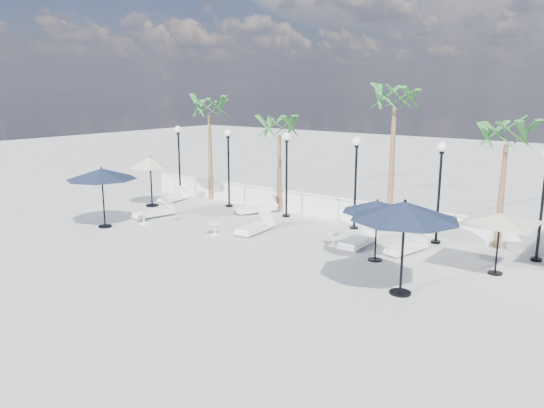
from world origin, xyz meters
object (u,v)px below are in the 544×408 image
Objects in this scene: lounger_3 at (257,208)px; parasol_cream_sq_b at (501,214)px; parasol_navy_right at (405,211)px; lounger_1 at (173,197)px; lounger_5 at (359,239)px; lounger_4 at (406,247)px; parasol_navy_left at (102,174)px; parasol_navy_mid at (377,207)px; lounger_0 at (154,212)px; parasol_cream_small at (150,163)px; lounger_2 at (256,226)px.

lounger_3 is 0.50× the size of parasol_cream_sq_b.
lounger_1 is at bearing 162.24° from parasol_navy_right.
lounger_1 is 16.48m from parasol_cream_sq_b.
lounger_3 is 0.99× the size of lounger_5.
lounger_5 is at bearing -157.15° from lounger_4.
parasol_navy_left reaches higher than lounger_3.
lounger_1 is at bearing 169.35° from parasol_navy_mid.
parasol_navy_right is (12.79, -1.85, 2.18)m from lounger_0.
parasol_navy_left is (1.57, -5.27, 2.04)m from lounger_1.
parasol_cream_small is at bearing -165.39° from lounger_4.
parasol_cream_small is (-0.06, -1.34, 1.94)m from lounger_1.
lounger_2 is 3.47m from lounger_3.
parasol_cream_small reaches higher than lounger_1.
lounger_0 is 13.11m from parasol_navy_right.
lounger_3 is 6.66m from lounger_5.
lounger_0 is 0.96× the size of lounger_2.
parasol_navy_left is at bearing -164.97° from parasol_cream_sq_b.
parasol_cream_sq_b reaches higher than lounger_1.
parasol_navy_left is (-9.88, -4.01, 2.00)m from lounger_5.
parasol_navy_mid is 0.57× the size of parasol_cream_sq_b.
lounger_0 is 3.10m from parasol_cream_small.
lounger_4 is 0.81× the size of parasol_navy_mid.
parasol_navy_mid is (-0.51, -1.44, 1.65)m from lounger_4.
lounger_1 is 0.86× the size of lounger_2.
lounger_2 is (5.36, 0.75, 0.02)m from lounger_0.
parasol_navy_right is 1.22× the size of parasol_cream_small.
lounger_5 is at bearing -10.87° from lounger_1.
parasol_navy_mid is at bearing 14.89° from lounger_0.
lounger_3 is at bearing 59.33° from parasol_navy_left.
parasol_navy_mid reaches higher than lounger_5.
parasol_navy_right is at bearing -12.83° from parasol_cream_small.
lounger_1 is 2.36m from parasol_cream_small.
lounger_1 is 0.85× the size of lounger_5.
parasol_cream_sq_b is at bearing 16.58° from parasol_navy_mid.
parasol_navy_right is (9.58, -5.32, 2.17)m from lounger_3.
parasol_navy_mid is 3.80m from parasol_cream_sq_b.
lounger_4 is 1.78m from lounger_5.
parasol_navy_mid reaches higher than parasol_cream_sq_b.
parasol_cream_sq_b is at bearing 6.43° from lounger_4.
lounger_5 is 0.84× the size of parasol_cream_small.
lounger_1 is 13.24m from lounger_4.
lounger_5 is at bearing 179.44° from parasol_cream_sq_b.
lounger_4 is 2.25m from parasol_navy_mid.
lounger_0 is 1.05× the size of lounger_4.
parasol_navy_right is at bearing -24.56° from lounger_2.
parasol_navy_right is (13.08, 0.58, 0.16)m from parasol_navy_left.
lounger_4 is 3.59m from parasol_cream_sq_b.
lounger_3 is 0.89× the size of parasol_navy_mid.
parasol_navy_left reaches higher than parasol_navy_mid.
lounger_5 is at bearing 132.90° from parasol_navy_right.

